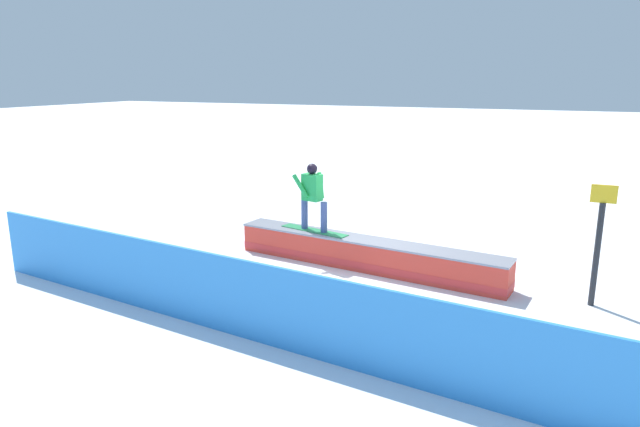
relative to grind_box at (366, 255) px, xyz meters
name	(u,v)px	position (x,y,z in m)	size (l,w,h in m)	color
ground_plane	(365,268)	(0.00, 0.00, -0.28)	(120.00, 120.00, 0.00)	white
grind_box	(366,255)	(0.00, 0.00, 0.00)	(5.81, 1.35, 0.62)	red
snowboarder	(313,195)	(1.26, -0.16, 1.12)	(1.62, 0.64, 1.44)	#29874C
safety_fence	(279,308)	(0.00, 3.78, 0.33)	(12.98, 0.06, 1.23)	#3087E1
trail_marker	(598,242)	(-4.17, 0.23, 0.84)	(0.40, 0.10, 2.10)	#262628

